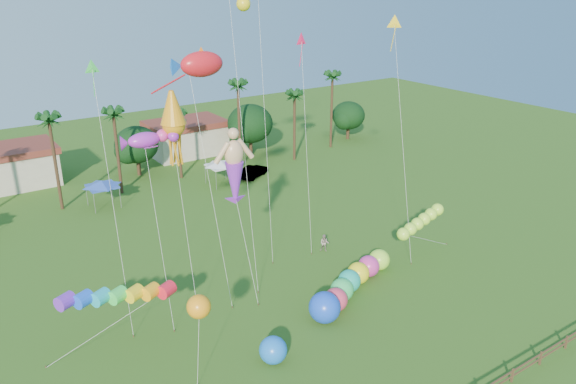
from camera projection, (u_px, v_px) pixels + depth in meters
ground at (375, 366)px, 36.58m from camera, size 160.00×160.00×0.00m
tree_line at (159, 141)px, 70.75m from camera, size 69.46×8.91×11.00m
buildings_row at (94, 156)px, 72.66m from camera, size 35.00×7.00×4.00m
tent_row at (104, 185)px, 60.35m from camera, size 31.00×4.00×0.60m
car_b at (254, 171)px, 70.69m from camera, size 4.80×3.54×1.51m
spectator_b at (324, 243)px, 51.52m from camera, size 1.02×1.02×1.67m
caterpillar_inflatable at (349, 285)px, 44.29m from camera, size 11.18×5.98×2.35m
blue_ball at (273, 350)px, 36.64m from camera, size 1.86×1.86×1.86m
rainbow_tube at (140, 298)px, 38.01m from camera, size 10.21×3.10×3.89m
green_worm at (403, 234)px, 48.53m from camera, size 9.47×2.02×3.57m
orange_ball_kite at (199, 307)px, 33.23m from camera, size 1.51×1.51×6.20m
merman_kite at (235, 172)px, 43.42m from camera, size 2.80×5.32×12.55m
fish_kite at (202, 64)px, 40.67m from camera, size 5.21×6.11×18.83m
squid_kite at (174, 125)px, 39.84m from camera, size 2.16×4.50×16.45m
lobster_kite at (144, 140)px, 39.11m from camera, size 4.55×6.10×13.86m
delta_kite_red at (301, 43)px, 47.27m from camera, size 1.53×3.31×19.38m
delta_kite_yellow at (395, 27)px, 45.40m from camera, size 1.19×4.67×20.87m
delta_kite_green at (93, 74)px, 35.71m from camera, size 1.15×3.50×18.86m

